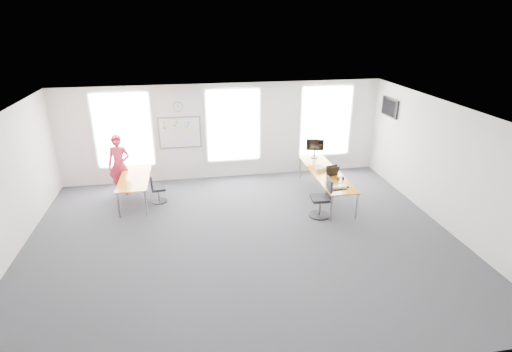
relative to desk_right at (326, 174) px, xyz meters
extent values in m
plane|color=#2C2D32|center=(-2.69, -2.00, -0.68)|extent=(10.00, 10.00, 0.00)
plane|color=silver|center=(-2.69, -2.00, 2.32)|extent=(10.00, 10.00, 0.00)
plane|color=white|center=(-2.69, 2.00, 0.82)|extent=(10.00, 0.00, 10.00)
plane|color=white|center=(-2.69, -6.00, 0.82)|extent=(10.00, 0.00, 10.00)
plane|color=white|center=(2.31, -2.00, 0.82)|extent=(0.00, 10.00, 10.00)
cube|color=silver|center=(-5.69, 1.97, 1.02)|extent=(1.60, 0.06, 2.20)
cube|color=silver|center=(-2.39, 1.97, 1.02)|extent=(1.60, 0.06, 2.20)
cube|color=silver|center=(0.61, 1.97, 1.02)|extent=(1.60, 0.06, 2.20)
cube|color=#C07818|center=(0.00, 0.00, 0.03)|extent=(0.80, 3.01, 0.03)
cylinder|color=gray|center=(-0.34, -1.44, -0.33)|extent=(0.05, 0.05, 0.70)
cylinder|color=gray|center=(0.34, -1.44, -0.33)|extent=(0.05, 0.05, 0.70)
cylinder|color=gray|center=(-0.34, 1.44, -0.33)|extent=(0.05, 0.05, 0.70)
cylinder|color=gray|center=(0.34, 1.44, -0.33)|extent=(0.05, 0.05, 0.70)
cube|color=#C07818|center=(-5.34, 0.60, 0.03)|extent=(0.80, 2.01, 0.03)
cylinder|color=gray|center=(-5.68, -0.35, -0.33)|extent=(0.05, 0.05, 0.70)
cylinder|color=gray|center=(-4.99, -0.35, -0.33)|extent=(0.05, 0.05, 0.70)
cylinder|color=gray|center=(-5.68, 1.54, -0.33)|extent=(0.05, 0.05, 0.70)
cylinder|color=gray|center=(-4.99, 1.54, -0.33)|extent=(0.05, 0.05, 0.70)
cylinder|color=black|center=(-0.54, -1.15, -0.67)|extent=(0.56, 0.56, 0.03)
cylinder|color=gray|center=(-0.54, -1.15, -0.43)|extent=(0.06, 0.06, 0.45)
cube|color=black|center=(-0.54, -1.15, -0.18)|extent=(0.52, 0.52, 0.07)
cube|color=black|center=(-0.33, -1.17, 0.12)|extent=(0.10, 0.45, 0.48)
cylinder|color=black|center=(-4.72, 0.46, -0.67)|extent=(0.44, 0.44, 0.03)
cylinder|color=gray|center=(-4.72, 0.46, -0.48)|extent=(0.05, 0.05, 0.36)
cube|color=black|center=(-4.72, 0.46, -0.28)|extent=(0.42, 0.42, 0.06)
cube|color=black|center=(-4.89, 0.43, -0.04)|extent=(0.09, 0.36, 0.38)
imported|color=#C62242|center=(-5.80, 1.21, 0.21)|extent=(0.71, 0.52, 1.78)
cube|color=white|center=(-4.04, 1.97, 0.87)|extent=(1.20, 0.03, 0.90)
cylinder|color=gray|center=(-4.04, 1.97, 1.67)|extent=(0.30, 0.04, 0.30)
cube|color=black|center=(2.26, 1.00, 1.62)|extent=(0.06, 0.90, 0.55)
cube|color=black|center=(-0.08, -1.17, 0.06)|extent=(0.43, 0.20, 0.02)
ellipsoid|color=black|center=(0.19, -1.13, 0.07)|extent=(0.11, 0.13, 0.04)
cylinder|color=black|center=(0.09, -0.82, 0.05)|extent=(0.08, 0.08, 0.01)
cylinder|color=black|center=(0.13, -0.61, 0.09)|extent=(0.04, 0.09, 0.09)
cylinder|color=black|center=(0.27, -0.61, 0.09)|extent=(0.04, 0.09, 0.09)
cylinder|color=gold|center=(0.13, -0.61, 0.09)|extent=(0.01, 0.09, 0.09)
cube|color=black|center=(0.20, -0.61, 0.14)|extent=(0.16, 0.02, 0.01)
cube|color=black|center=(0.08, -0.23, 0.20)|extent=(0.37, 0.17, 0.30)
cube|color=#E95100|center=(0.08, -0.31, 0.19)|extent=(0.36, 0.18, 0.27)
cube|color=black|center=(0.08, -0.33, 0.20)|extent=(0.38, 0.18, 0.29)
cube|color=beige|center=(-0.11, 0.19, 0.10)|extent=(0.30, 0.24, 0.10)
cylinder|color=black|center=(0.05, 1.26, 0.06)|extent=(0.22, 0.22, 0.02)
cylinder|color=black|center=(0.05, 1.26, 0.17)|extent=(0.04, 0.04, 0.22)
cube|color=black|center=(0.05, 1.24, 0.47)|extent=(0.54, 0.17, 0.37)
cube|color=black|center=(0.05, 1.22, 0.47)|extent=(0.49, 0.13, 0.33)
camera|label=1|loc=(-3.80, -10.02, 4.26)|focal=28.00mm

